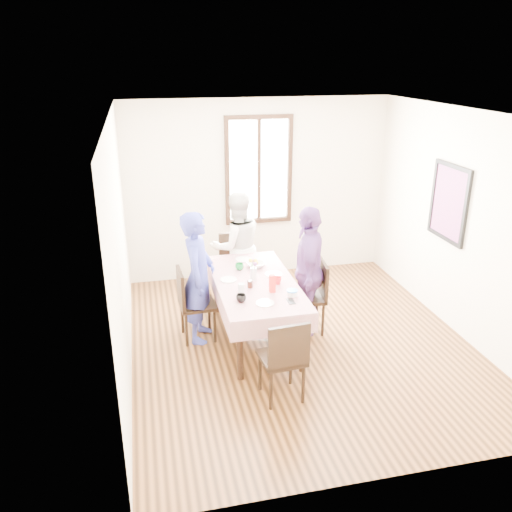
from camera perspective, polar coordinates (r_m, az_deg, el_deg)
name	(u,v)px	position (r m, az deg, el deg)	size (l,w,h in m)	color
ground	(300,342)	(6.45, 4.80, -9.33)	(4.50, 4.50, 0.00)	black
back_wall	(258,190)	(7.97, 0.26, 7.24)	(4.00, 4.00, 0.00)	#F1E5C8
right_wall	(462,225)	(6.75, 21.61, 3.15)	(4.50, 4.50, 0.00)	#F1E5C8
window_frame	(259,170)	(7.88, 0.30, 9.33)	(1.02, 0.06, 1.62)	black
window_pane	(259,170)	(7.89, 0.28, 9.34)	(0.90, 0.02, 1.50)	white
art_poster	(449,203)	(6.93, 20.34, 5.48)	(0.04, 0.76, 0.96)	red
dining_table	(255,310)	(6.35, -0.10, -5.96)	(0.81, 1.76, 0.75)	black
tablecloth	(255,282)	(6.18, -0.10, -2.81)	(0.93, 1.88, 0.01)	#5E0011
chair_left	(197,304)	(6.36, -6.41, -5.23)	(0.42, 0.42, 0.91)	black
chair_right	(307,297)	(6.52, 5.62, -4.49)	(0.42, 0.42, 0.91)	black
chair_far	(236,267)	(7.39, -2.15, -1.23)	(0.42, 0.42, 0.91)	black
chair_near	(282,357)	(5.29, 2.82, -11.00)	(0.42, 0.42, 0.91)	black
person_left	(198,277)	(6.21, -6.38, -2.33)	(0.59, 0.39, 1.61)	#303591
person_far	(236,246)	(7.25, -2.16, 1.06)	(0.76, 0.59, 1.55)	silver
person_right	(307,271)	(6.37, 5.58, -1.61)	(0.95, 0.40, 1.62)	#653C7E
mug_black	(241,298)	(5.66, -1.64, -4.64)	(0.11, 0.11, 0.09)	black
mug_flag	(278,281)	(6.09, 2.41, -2.69)	(0.09, 0.09, 0.09)	red
mug_green	(239,267)	(6.49, -1.82, -1.17)	(0.11, 0.11, 0.08)	#0C7226
serving_bowl	(256,265)	(6.57, -0.03, -0.96)	(0.23, 0.23, 0.06)	white
juice_carton	(272,283)	(5.87, 1.79, -3.01)	(0.07, 0.07, 0.21)	red
butter_tub	(292,293)	(5.82, 3.96, -4.08)	(0.11, 0.11, 0.06)	white
jam_jar	(250,284)	(6.00, -0.66, -3.08)	(0.06, 0.06, 0.09)	black
drinking_glass	(241,288)	(5.86, -1.61, -3.54)	(0.08, 0.08, 0.11)	silver
smartphone	(291,301)	(5.69, 3.82, -4.94)	(0.07, 0.15, 0.01)	black
flower_vase	(253,274)	(6.20, -0.29, -1.93)	(0.07, 0.07, 0.15)	silver
plate_left	(229,280)	(6.21, -3.00, -2.59)	(0.20, 0.20, 0.01)	white
plate_right	(273,274)	(6.35, 1.92, -2.02)	(0.20, 0.20, 0.01)	white
plate_far	(243,259)	(6.81, -1.43, -0.37)	(0.20, 0.20, 0.01)	white
plate_near	(265,303)	(5.64, 1.00, -5.16)	(0.20, 0.20, 0.01)	white
butter_lid	(292,291)	(5.81, 3.97, -3.78)	(0.12, 0.12, 0.01)	blue
flower_bunch	(253,264)	(6.15, -0.29, -0.87)	(0.09, 0.09, 0.10)	yellow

